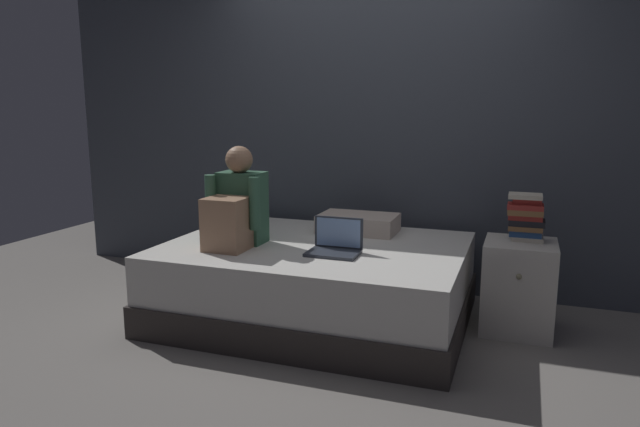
# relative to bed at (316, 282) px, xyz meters

# --- Properties ---
(ground_plane) EXTENTS (8.00, 8.00, 0.00)m
(ground_plane) POSITION_rel_bed_xyz_m (0.20, -0.30, -0.26)
(ground_plane) COLOR gray
(wall_back) EXTENTS (5.60, 0.10, 2.70)m
(wall_back) POSITION_rel_bed_xyz_m (0.20, 0.90, 1.09)
(wall_back) COLOR #424751
(wall_back) RESTS_ON ground_plane
(bed) EXTENTS (2.00, 1.50, 0.52)m
(bed) POSITION_rel_bed_xyz_m (0.00, 0.00, 0.00)
(bed) COLOR #332D2B
(bed) RESTS_ON ground_plane
(nightstand) EXTENTS (0.44, 0.46, 0.59)m
(nightstand) POSITION_rel_bed_xyz_m (1.30, 0.23, 0.04)
(nightstand) COLOR beige
(nightstand) RESTS_ON ground_plane
(person_sitting) EXTENTS (0.39, 0.44, 0.65)m
(person_sitting) POSITION_rel_bed_xyz_m (-0.48, -0.21, 0.52)
(person_sitting) COLOR #38664C
(person_sitting) RESTS_ON bed
(laptop) EXTENTS (0.32, 0.23, 0.22)m
(laptop) POSITION_rel_bed_xyz_m (0.20, -0.19, 0.32)
(laptop) COLOR #333842
(laptop) RESTS_ON bed
(pillow) EXTENTS (0.56, 0.36, 0.13)m
(pillow) POSITION_rel_bed_xyz_m (0.17, 0.45, 0.33)
(pillow) COLOR beige
(pillow) RESTS_ON bed
(book_stack) EXTENTS (0.23, 0.18, 0.30)m
(book_stack) POSITION_rel_bed_xyz_m (1.32, 0.28, 0.48)
(book_stack) COLOR beige
(book_stack) RESTS_ON nightstand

